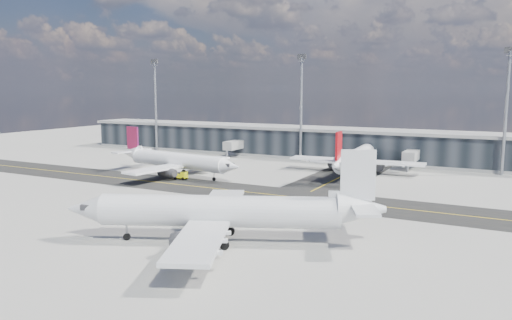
% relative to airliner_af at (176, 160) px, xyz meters
% --- Properties ---
extents(ground, '(300.00, 300.00, 0.00)m').
position_rel_airliner_af_xyz_m(ground, '(15.80, -12.54, -3.49)').
color(ground, gray).
rests_on(ground, ground).
extents(taxiway_lanes, '(180.00, 63.00, 0.03)m').
position_rel_airliner_af_xyz_m(taxiway_lanes, '(19.72, -1.80, -3.48)').
color(taxiway_lanes, black).
rests_on(taxiway_lanes, ground).
extents(terminal_concourse, '(152.00, 19.80, 8.80)m').
position_rel_airliner_af_xyz_m(terminal_concourse, '(15.84, 42.39, 0.60)').
color(terminal_concourse, black).
rests_on(terminal_concourse, ground).
extents(floodlight_masts, '(102.50, 0.70, 28.90)m').
position_rel_airliner_af_xyz_m(floodlight_masts, '(15.80, 35.46, 12.11)').
color(floodlight_masts, gray).
rests_on(floodlight_masts, ground).
extents(airliner_af, '(35.69, 30.53, 10.57)m').
position_rel_airliner_af_xyz_m(airliner_af, '(0.00, 0.00, 0.00)').
color(airliner_af, white).
rests_on(airliner_af, ground).
extents(airliner_redtail, '(31.77, 37.25, 11.03)m').
position_rel_airliner_af_xyz_m(airliner_redtail, '(35.12, 21.75, 0.15)').
color(airliner_redtail, white).
rests_on(airliner_redtail, ground).
extents(airliner_near, '(39.33, 33.96, 12.20)m').
position_rel_airliner_af_xyz_m(airliner_near, '(35.69, -37.62, 0.54)').
color(airliner_near, silver).
rests_on(airliner_near, ground).
extents(baggage_tug, '(2.93, 1.53, 1.82)m').
position_rel_airliner_af_xyz_m(baggage_tug, '(4.07, -3.48, -2.58)').
color(baggage_tug, '#FFFC0D').
rests_on(baggage_tug, ground).
extents(service_van, '(2.36, 5.03, 1.39)m').
position_rel_airliner_af_xyz_m(service_van, '(28.50, 29.22, -2.80)').
color(service_van, white).
rests_on(service_van, ground).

